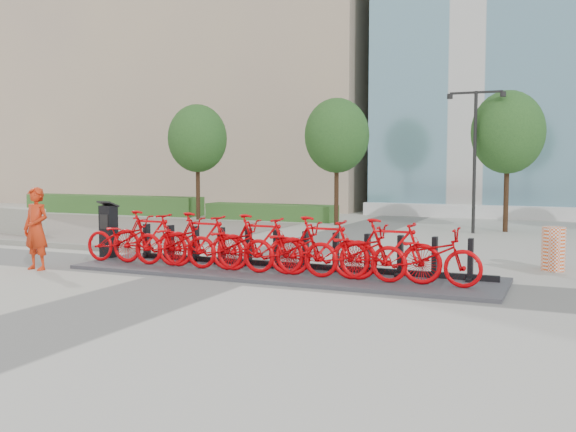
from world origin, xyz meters
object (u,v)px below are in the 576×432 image
at_px(worker_red, 36,229).
at_px(construction_barrel, 553,249).
at_px(bike_0, 124,239).
at_px(jersey_barrier, 19,221).
at_px(kiosk, 109,230).

xyz_separation_m(worker_red, construction_barrel, (10.88, 4.67, -0.45)).
bearing_deg(bike_0, worker_red, 131.14).
xyz_separation_m(bike_0, construction_barrel, (9.41, 3.39, -0.15)).
xyz_separation_m(construction_barrel, jersey_barrier, (-17.47, 1.06, -0.05)).
relative_size(kiosk, construction_barrel, 1.43).
height_order(kiosk, construction_barrel, kiosk).
height_order(bike_0, jersey_barrier, bike_0).
bearing_deg(worker_red, jersey_barrier, 141.95).
xyz_separation_m(kiosk, worker_red, (-0.51, -1.89, 0.18)).
relative_size(bike_0, construction_barrel, 2.16).
distance_m(bike_0, construction_barrel, 10.01).
distance_m(bike_0, jersey_barrier, 9.21).
xyz_separation_m(worker_red, jersey_barrier, (-6.59, 5.73, -0.50)).
height_order(bike_0, construction_barrel, bike_0).
relative_size(kiosk, worker_red, 0.75).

